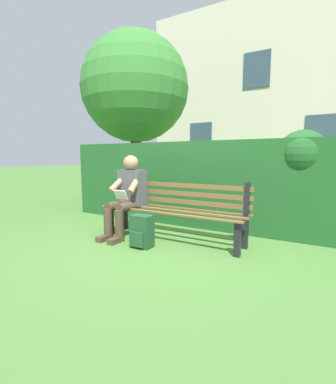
% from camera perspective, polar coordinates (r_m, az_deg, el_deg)
% --- Properties ---
extents(ground, '(60.00, 60.00, 0.00)m').
position_cam_1_polar(ground, '(3.80, 0.78, -9.99)').
color(ground, '#477533').
extents(park_bench, '(2.06, 0.49, 0.82)m').
position_cam_1_polar(park_bench, '(3.76, 1.40, -3.36)').
color(park_bench, black).
rests_on(park_bench, ground).
extents(person_seated, '(0.44, 0.73, 1.15)m').
position_cam_1_polar(person_seated, '(3.96, -8.52, -0.35)').
color(person_seated, '#4C4C51').
rests_on(person_seated, ground).
extents(hedge_backdrop, '(5.01, 0.80, 1.50)m').
position_cam_1_polar(hedge_backdrop, '(4.62, 7.53, 2.25)').
color(hedge_backdrop, '#1E5123').
rests_on(hedge_backdrop, ground).
extents(tree, '(2.93, 2.79, 4.32)m').
position_cam_1_polar(tree, '(7.83, -7.26, 20.01)').
color(tree, brown).
rests_on(tree, ground).
extents(building_facade, '(8.21, 3.19, 6.63)m').
position_cam_1_polar(building_facade, '(12.05, 19.59, 17.33)').
color(building_facade, beige).
rests_on(building_facade, ground).
extents(backpack, '(0.27, 0.25, 0.41)m').
position_cam_1_polar(backpack, '(3.48, -5.51, -8.20)').
color(backpack, '#1E4728').
rests_on(backpack, ground).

